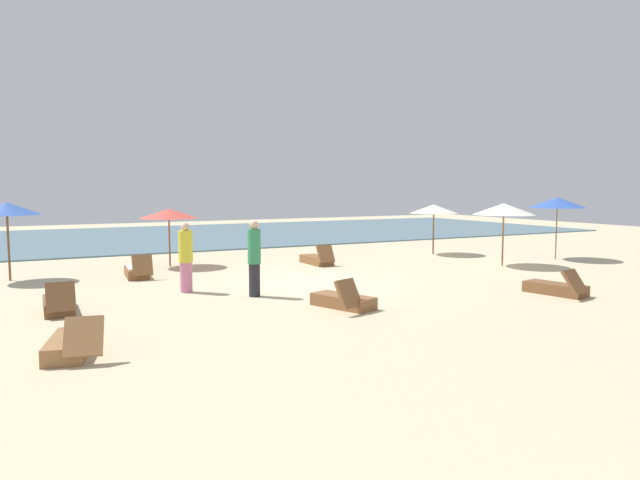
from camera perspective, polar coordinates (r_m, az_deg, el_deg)
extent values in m
plane|color=beige|center=(16.49, -0.72, -4.22)|extent=(60.00, 60.00, 0.00)
cube|color=slate|center=(32.47, -14.33, 0.39)|extent=(48.00, 16.00, 0.06)
cylinder|color=brown|center=(23.68, 11.11, 0.97)|extent=(0.06, 0.06, 1.95)
cone|color=silver|center=(23.63, 11.15, 3.03)|extent=(1.92, 1.92, 0.35)
cylinder|color=brown|center=(20.29, -14.62, 0.14)|extent=(0.06, 0.06, 1.92)
cone|color=#D84C3F|center=(20.23, -14.68, 2.55)|extent=(1.95, 1.95, 0.32)
cylinder|color=brown|center=(18.95, -28.36, -0.23)|extent=(0.06, 0.06, 2.22)
cone|color=#3359B2|center=(18.89, -28.49, 2.74)|extent=(1.85, 1.85, 0.36)
cylinder|color=olive|center=(23.36, 22.27, 1.01)|extent=(0.04, 0.04, 2.27)
cone|color=#3359B2|center=(23.32, 22.36, 3.44)|extent=(2.04, 2.04, 0.39)
cylinder|color=brown|center=(20.78, 17.59, 0.44)|extent=(0.06, 0.06, 2.10)
cone|color=white|center=(20.73, 17.66, 2.93)|extent=(2.09, 2.09, 0.39)
cube|color=brown|center=(18.32, -17.64, -3.06)|extent=(0.71, 1.54, 0.28)
cube|color=brown|center=(17.61, -17.10, -2.39)|extent=(0.60, 0.41, 0.61)
cube|color=white|center=(18.30, -17.65, -2.58)|extent=(0.59, 1.09, 0.03)
cube|color=olive|center=(10.42, -23.46, -9.54)|extent=(0.93, 1.60, 0.28)
cube|color=olive|center=(9.70, -22.27, -8.79)|extent=(0.65, 0.54, 0.58)
cube|color=brown|center=(15.87, 22.16, -4.47)|extent=(0.90, 1.59, 0.28)
cube|color=brown|center=(15.29, 23.79, -3.79)|extent=(0.65, 0.54, 0.57)
cube|color=brown|center=(20.36, -0.36, -1.99)|extent=(0.62, 1.51, 0.28)
cube|color=brown|center=(19.70, 0.54, -1.35)|extent=(0.57, 0.37, 0.60)
cube|color=brown|center=(13.15, 2.28, -6.05)|extent=(1.09, 1.62, 0.28)
cube|color=brown|center=(12.41, 2.80, -5.31)|extent=(0.66, 0.53, 0.61)
cube|color=brown|center=(13.95, -24.37, -5.87)|extent=(0.62, 1.51, 0.28)
cube|color=brown|center=(13.21, -24.20, -5.15)|extent=(0.58, 0.38, 0.60)
cylinder|color=#26262D|center=(14.48, -6.48, -3.94)|extent=(0.38, 0.38, 0.82)
cylinder|color=#338C59|center=(14.36, -6.51, -0.64)|extent=(0.45, 0.45, 0.86)
sphere|color=beige|center=(14.32, -6.53, 1.47)|extent=(0.23, 0.23, 0.23)
cylinder|color=#D17299|center=(15.36, -13.05, -3.59)|extent=(0.43, 0.43, 0.78)
cylinder|color=yellow|center=(15.25, -13.11, -0.63)|extent=(0.51, 0.51, 0.81)
sphere|color=beige|center=(15.21, -13.15, 1.27)|extent=(0.22, 0.22, 0.22)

